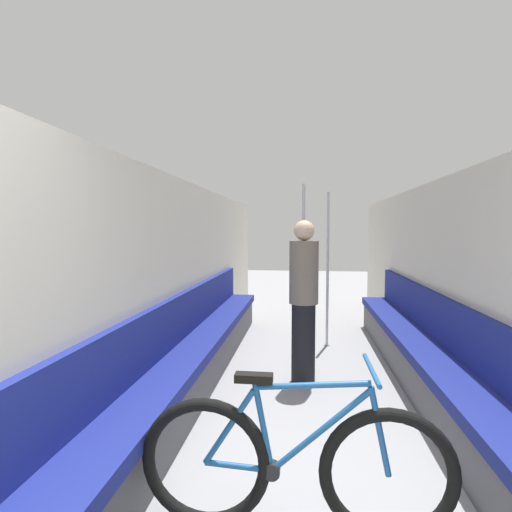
# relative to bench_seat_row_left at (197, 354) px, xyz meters

# --- Properties ---
(wall_left) EXTENTS (0.10, 9.94, 2.15)m
(wall_left) POSITION_rel_bench_seat_row_left_xyz_m (-0.24, 0.12, 0.75)
(wall_left) COLOR beige
(wall_left) RESTS_ON ground
(wall_right) EXTENTS (0.10, 9.94, 2.15)m
(wall_right) POSITION_rel_bench_seat_row_left_xyz_m (2.55, 0.12, 0.75)
(wall_right) COLOR beige
(wall_right) RESTS_ON ground
(bench_seat_row_left) EXTENTS (0.43, 5.59, 0.95)m
(bench_seat_row_left) POSITION_rel_bench_seat_row_left_xyz_m (0.00, 0.00, 0.00)
(bench_seat_row_left) COLOR #4C4C51
(bench_seat_row_left) RESTS_ON ground
(bench_seat_row_right) EXTENTS (0.43, 5.59, 0.95)m
(bench_seat_row_right) POSITION_rel_bench_seat_row_left_xyz_m (2.31, 0.00, 0.00)
(bench_seat_row_right) COLOR #4C4C51
(bench_seat_row_right) RESTS_ON ground
(bicycle) EXTENTS (1.67, 0.46, 0.92)m
(bicycle) POSITION_rel_bench_seat_row_left_xyz_m (1.06, -1.94, 0.05)
(bicycle) COLOR black
(bicycle) RESTS_ON ground
(grab_pole_near) EXTENTS (0.08, 0.08, 2.13)m
(grab_pole_near) POSITION_rel_bench_seat_row_left_xyz_m (1.42, 1.58, 0.71)
(grab_pole_near) COLOR gray
(grab_pole_near) RESTS_ON ground
(grab_pole_far) EXTENTS (0.08, 0.08, 2.13)m
(grab_pole_far) POSITION_rel_bench_seat_row_left_xyz_m (1.09, 0.58, 0.71)
(grab_pole_far) COLOR gray
(grab_pole_far) RESTS_ON ground
(passenger_standing) EXTENTS (0.30, 0.30, 1.71)m
(passenger_standing) POSITION_rel_bench_seat_row_left_xyz_m (1.10, 0.15, 0.56)
(passenger_standing) COLOR black
(passenger_standing) RESTS_ON ground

